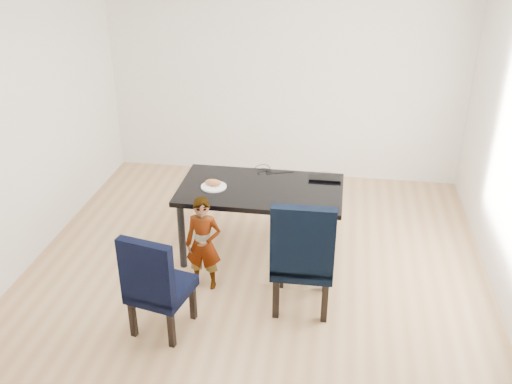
% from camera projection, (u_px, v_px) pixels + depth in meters
% --- Properties ---
extents(floor, '(4.50, 5.00, 0.01)m').
position_uv_depth(floor, '(253.00, 280.00, 5.49)').
color(floor, tan).
rests_on(floor, ground).
extents(wall_back, '(4.50, 0.01, 2.70)m').
position_uv_depth(wall_back, '(285.00, 74.00, 7.09)').
color(wall_back, white).
rests_on(wall_back, ground).
extents(wall_front, '(4.50, 0.01, 2.70)m').
position_uv_depth(wall_front, '(167.00, 353.00, 2.67)').
color(wall_front, silver).
rests_on(wall_front, ground).
extents(wall_left, '(0.01, 5.00, 2.70)m').
position_uv_depth(wall_left, '(9.00, 136.00, 5.19)').
color(wall_left, white).
rests_on(wall_left, ground).
extents(dining_table, '(1.60, 0.90, 0.75)m').
position_uv_depth(dining_table, '(261.00, 221.00, 5.76)').
color(dining_table, black).
rests_on(dining_table, floor).
extents(chair_left, '(0.55, 0.56, 0.95)m').
position_uv_depth(chair_left, '(161.00, 280.00, 4.67)').
color(chair_left, black).
rests_on(chair_left, floor).
extents(chair_right, '(0.54, 0.56, 1.10)m').
position_uv_depth(chair_right, '(303.00, 252.00, 4.93)').
color(chair_right, black).
rests_on(chair_right, floor).
extents(child, '(0.34, 0.22, 0.92)m').
position_uv_depth(child, '(203.00, 244.00, 5.21)').
color(child, red).
rests_on(child, floor).
extents(plate, '(0.33, 0.33, 0.01)m').
position_uv_depth(plate, '(214.00, 187.00, 5.59)').
color(plate, white).
rests_on(plate, dining_table).
extents(sandwich, '(0.18, 0.12, 0.06)m').
position_uv_depth(sandwich, '(213.00, 182.00, 5.59)').
color(sandwich, '#B36E40').
rests_on(sandwich, plate).
extents(laptop, '(0.33, 0.21, 0.03)m').
position_uv_depth(laptop, '(325.00, 177.00, 5.78)').
color(laptop, black).
rests_on(laptop, dining_table).
extents(cable_tangle, '(0.17, 0.17, 0.01)m').
position_uv_depth(cable_tangle, '(264.00, 172.00, 5.90)').
color(cable_tangle, black).
rests_on(cable_tangle, dining_table).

